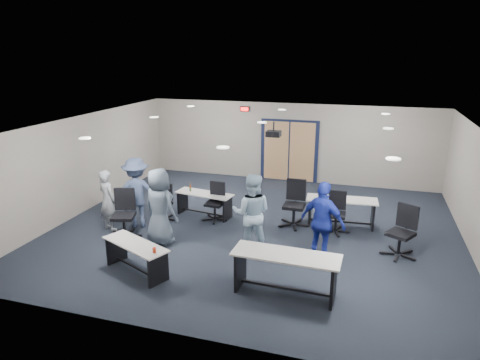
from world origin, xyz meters
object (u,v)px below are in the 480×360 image
(table_front_right, at_px, (286,267))
(chair_back_b, at_px, (215,202))
(person_back, at_px, (137,193))
(chair_back_a, at_px, (162,203))
(chair_loose_right, at_px, (401,232))
(table_back_right, at_px, (341,207))
(chair_back_c, at_px, (294,204))
(table_back_left, at_px, (204,200))
(chair_loose_left, at_px, (123,214))
(person_lightblue, at_px, (252,213))
(person_gray, at_px, (108,200))
(table_front_left, at_px, (136,253))
(chair_back_d, at_px, (336,213))
(person_plaid, at_px, (160,207))
(person_navy, at_px, (323,222))

(table_front_right, bearing_deg, chair_back_b, 131.40)
(chair_back_b, height_order, person_back, person_back)
(chair_back_a, height_order, chair_loose_right, chair_loose_right)
(table_back_right, height_order, chair_back_c, chair_back_c)
(table_back_left, xyz_separation_m, chair_back_c, (2.49, -0.02, 0.15))
(chair_loose_left, height_order, chair_loose_right, chair_loose_left)
(table_front_right, distance_m, person_lightblue, 1.92)
(person_gray, bearing_deg, person_back, -120.20)
(chair_back_a, bearing_deg, chair_loose_left, -106.90)
(table_back_right, bearing_deg, table_front_left, -139.81)
(table_front_left, bearing_deg, chair_back_c, 75.63)
(chair_loose_left, bearing_deg, table_front_left, -67.99)
(table_front_left, distance_m, chair_loose_right, 5.70)
(table_back_left, distance_m, person_back, 1.87)
(table_front_left, relative_size, chair_back_a, 1.71)
(table_front_left, bearing_deg, person_back, 142.87)
(chair_back_d, bearing_deg, chair_back_c, 173.73)
(table_back_right, relative_size, chair_loose_right, 1.58)
(person_back, bearing_deg, person_plaid, 117.59)
(table_back_left, xyz_separation_m, chair_loose_left, (-1.34, -1.92, 0.14))
(person_plaid, bearing_deg, table_back_right, -132.84)
(chair_loose_left, bearing_deg, person_plaid, -18.12)
(chair_loose_left, bearing_deg, person_back, 75.29)
(person_lightblue, height_order, person_back, same)
(person_navy, height_order, person_back, person_back)
(table_back_right, height_order, person_navy, person_navy)
(table_back_left, relative_size, chair_back_d, 1.61)
(chair_back_a, relative_size, person_plaid, 0.53)
(chair_back_b, relative_size, person_lightblue, 0.56)
(table_back_right, relative_size, chair_back_b, 1.78)
(chair_back_a, distance_m, chair_loose_left, 1.35)
(table_front_right, bearing_deg, person_plaid, 159.36)
(chair_back_b, bearing_deg, table_back_right, 13.85)
(chair_back_a, bearing_deg, chair_back_b, 16.45)
(chair_loose_right, bearing_deg, person_navy, -125.82)
(chair_loose_right, xyz_separation_m, person_navy, (-1.63, -0.72, 0.32))
(person_lightblue, bearing_deg, chair_back_d, -145.58)
(chair_back_c, distance_m, person_gray, 4.73)
(chair_loose_right, bearing_deg, chair_back_d, 178.63)
(person_plaid, bearing_deg, person_back, -19.02)
(person_lightblue, bearing_deg, person_navy, 171.15)
(person_back, bearing_deg, chair_back_c, 170.34)
(table_front_right, xyz_separation_m, chair_back_d, (0.66, 3.15, -0.03))
(table_back_left, bearing_deg, chair_back_c, 8.29)
(chair_back_c, xyz_separation_m, person_plaid, (-2.83, -1.92, 0.31))
(chair_back_b, relative_size, chair_back_d, 0.99)
(chair_back_d, bearing_deg, chair_back_a, -174.32)
(table_front_left, distance_m, table_back_right, 5.37)
(chair_back_b, relative_size, chair_loose_right, 0.89)
(chair_back_b, relative_size, chair_back_c, 0.85)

